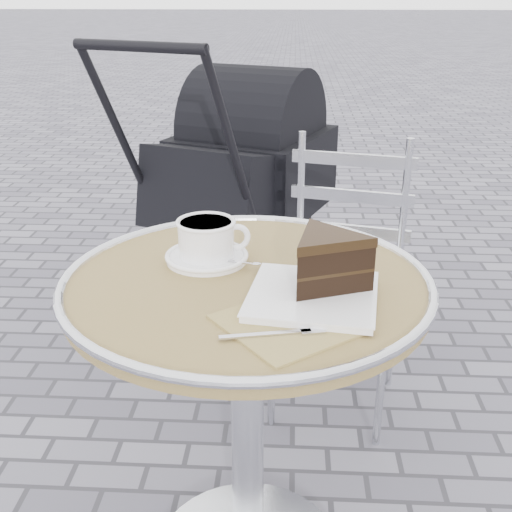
# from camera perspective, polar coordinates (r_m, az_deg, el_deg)

# --- Properties ---
(cafe_table) EXTENTS (0.72, 0.72, 0.74)m
(cafe_table) POSITION_cam_1_polar(r_m,az_deg,el_deg) (1.31, -0.80, -8.59)
(cafe_table) COLOR silver
(cafe_table) RESTS_ON ground
(cappuccino_set) EXTENTS (0.19, 0.17, 0.08)m
(cappuccino_set) POSITION_cam_1_polar(r_m,az_deg,el_deg) (1.31, -4.34, 1.16)
(cappuccino_set) COLOR white
(cappuccino_set) RESTS_ON cafe_table
(cake_plate_set) EXTENTS (0.31, 0.35, 0.12)m
(cake_plate_set) POSITION_cam_1_polar(r_m,az_deg,el_deg) (1.15, 5.98, -1.18)
(cake_plate_set) COLOR #977E53
(cake_plate_set) RESTS_ON cafe_table
(bistro_chair) EXTENTS (0.46, 0.46, 0.85)m
(bistro_chair) POSITION_cam_1_polar(r_m,az_deg,el_deg) (1.98, 7.95, 1.07)
(bistro_chair) COLOR silver
(bistro_chair) RESTS_ON ground
(baby_stroller) EXTENTS (0.84, 1.16, 1.11)m
(baby_stroller) POSITION_cam_1_polar(r_m,az_deg,el_deg) (2.63, -1.37, 6.16)
(baby_stroller) COLOR black
(baby_stroller) RESTS_ON ground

